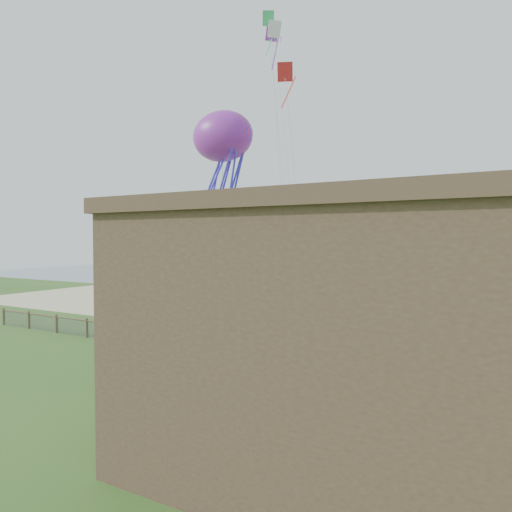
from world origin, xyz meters
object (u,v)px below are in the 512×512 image
object	(u,v)px
chainlink_fence	(199,345)
picnic_table	(241,372)
motel	(428,342)
octopus_kite	(223,168)

from	to	relation	value
chainlink_fence	picnic_table	xyz separation A→B (m)	(4.31, -2.63, -0.23)
motel	chainlink_fence	bearing A→B (deg)	151.70
motel	picnic_table	bearing A→B (deg)	153.33
motel	octopus_kite	distance (m)	20.27
picnic_table	motel	bearing A→B (deg)	-29.43
picnic_table	chainlink_fence	bearing A→B (deg)	145.80
chainlink_fence	picnic_table	size ratio (longest dim) A/B	23.53
chainlink_fence	octopus_kite	xyz separation A→B (m)	(-1.63, 4.84, 10.47)
chainlink_fence	motel	xyz separation A→B (m)	(13.00, -7.00, 2.95)
picnic_table	octopus_kite	bearing A→B (deg)	125.71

